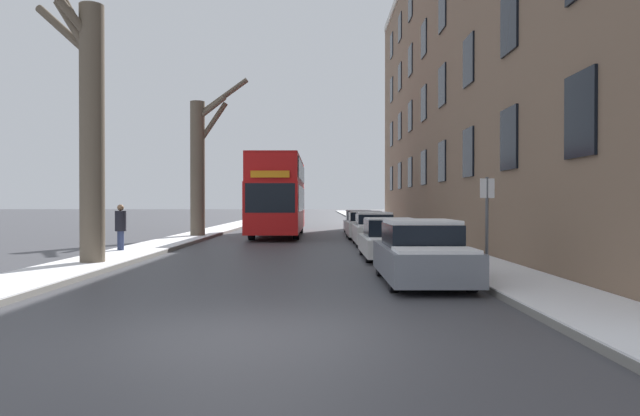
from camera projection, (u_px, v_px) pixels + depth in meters
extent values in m
plane|color=#424247|center=(242.00, 336.00, 7.93)|extent=(320.00, 320.00, 0.00)
cube|color=slate|center=(260.00, 220.00, 60.95)|extent=(2.05, 130.00, 0.13)
cube|color=white|center=(260.00, 219.00, 60.95)|extent=(2.03, 130.00, 0.03)
cube|color=slate|center=(365.00, 220.00, 60.90)|extent=(2.05, 130.00, 0.13)
cube|color=white|center=(365.00, 219.00, 60.90)|extent=(2.03, 130.00, 0.03)
cube|color=#7A604C|center=(528.00, 67.00, 27.66)|extent=(9.00, 41.01, 16.90)
cube|color=black|center=(584.00, 114.00, 11.94)|extent=(0.08, 1.40, 1.80)
cube|color=black|center=(512.00, 139.00, 16.45)|extent=(0.08, 1.40, 1.80)
cube|color=black|center=(471.00, 152.00, 20.96)|extent=(0.08, 1.40, 1.80)
cube|color=black|center=(445.00, 161.00, 25.47)|extent=(0.08, 1.40, 1.80)
cube|color=black|center=(427.00, 168.00, 29.98)|extent=(0.08, 1.40, 1.80)
cube|color=black|center=(413.00, 172.00, 34.49)|extent=(0.08, 1.40, 1.80)
cube|color=black|center=(403.00, 176.00, 39.00)|extent=(0.08, 1.40, 1.80)
cube|color=black|center=(394.00, 179.00, 43.51)|extent=(0.08, 1.40, 1.80)
cube|color=black|center=(512.00, 21.00, 16.42)|extent=(0.08, 1.40, 1.80)
cube|color=black|center=(472.00, 61.00, 20.93)|extent=(0.08, 1.40, 1.80)
cube|color=black|center=(445.00, 86.00, 25.44)|extent=(0.08, 1.40, 1.80)
cube|color=black|center=(427.00, 103.00, 29.95)|extent=(0.08, 1.40, 1.80)
cube|color=black|center=(413.00, 116.00, 34.46)|extent=(0.08, 1.40, 1.80)
cube|color=black|center=(403.00, 126.00, 38.97)|extent=(0.08, 1.40, 1.80)
cube|color=black|center=(394.00, 134.00, 43.48)|extent=(0.08, 1.40, 1.80)
cube|color=black|center=(445.00, 10.00, 25.41)|extent=(0.08, 1.40, 1.80)
cube|color=black|center=(427.00, 39.00, 29.92)|extent=(0.08, 1.40, 1.80)
cube|color=black|center=(413.00, 61.00, 34.43)|extent=(0.08, 1.40, 1.80)
cube|color=black|center=(403.00, 77.00, 38.94)|extent=(0.08, 1.40, 1.80)
cube|color=black|center=(394.00, 90.00, 43.45)|extent=(0.08, 1.40, 1.80)
cube|color=black|center=(413.00, 4.00, 34.40)|extent=(0.08, 1.40, 1.80)
cube|color=black|center=(403.00, 27.00, 38.91)|extent=(0.08, 1.40, 1.80)
cube|color=black|center=(394.00, 46.00, 43.42)|extent=(0.08, 1.40, 1.80)
cylinder|color=brown|center=(95.00, 137.00, 16.42)|extent=(0.69, 0.69, 7.55)
cylinder|color=brown|center=(68.00, 32.00, 16.67)|extent=(2.00, 0.82, 1.73)
cylinder|color=brown|center=(78.00, 30.00, 16.27)|extent=(1.14, 0.55, 1.64)
cylinder|color=brown|center=(69.00, 4.00, 16.17)|extent=(1.60, 0.74, 2.81)
cylinder|color=brown|center=(200.00, 170.00, 29.92)|extent=(0.76, 0.76, 7.18)
cylinder|color=brown|center=(215.00, 124.00, 29.98)|extent=(1.70, 0.46, 2.36)
cylinder|color=brown|center=(225.00, 98.00, 29.86)|extent=(2.77, 0.30, 2.10)
cylinder|color=brown|center=(214.00, 108.00, 29.60)|extent=(1.75, 0.88, 1.24)
cube|color=red|center=(281.00, 207.00, 32.02)|extent=(2.59, 11.05, 2.53)
cube|color=red|center=(281.00, 173.00, 32.00)|extent=(2.54, 10.82, 1.33)
cube|color=#B31212|center=(281.00, 160.00, 31.99)|extent=(2.54, 10.82, 0.12)
cube|color=black|center=(281.00, 199.00, 32.01)|extent=(2.62, 9.72, 1.32)
cube|color=black|center=(281.00, 172.00, 32.00)|extent=(2.62, 9.72, 1.01)
cube|color=black|center=(273.00, 198.00, 26.51)|extent=(2.33, 0.06, 1.38)
cube|color=orange|center=(273.00, 174.00, 26.49)|extent=(1.81, 0.05, 0.32)
cylinder|color=black|center=(254.00, 229.00, 28.72)|extent=(0.30, 1.05, 1.05)
cylinder|color=black|center=(299.00, 229.00, 28.71)|extent=(0.30, 1.05, 1.05)
cylinder|color=black|center=(267.00, 225.00, 35.13)|extent=(0.30, 1.05, 1.05)
cylinder|color=black|center=(303.00, 225.00, 35.12)|extent=(0.30, 1.05, 1.05)
cube|color=slate|center=(425.00, 261.00, 13.17)|extent=(1.84, 4.34, 0.68)
cube|color=black|center=(423.00, 235.00, 13.34)|extent=(1.58, 2.17, 0.52)
cube|color=white|center=(423.00, 222.00, 13.34)|extent=(1.55, 2.06, 0.10)
cube|color=white|center=(438.00, 250.00, 11.63)|extent=(1.66, 1.13, 0.08)
cylinder|color=black|center=(397.00, 277.00, 11.88)|extent=(0.20, 0.64, 0.64)
cylinder|color=black|center=(475.00, 277.00, 11.87)|extent=(0.20, 0.64, 0.64)
cylinder|color=black|center=(384.00, 263.00, 14.48)|extent=(0.20, 0.64, 0.64)
cylinder|color=black|center=(447.00, 263.00, 14.47)|extent=(0.20, 0.64, 0.64)
cube|color=silver|center=(393.00, 245.00, 18.99)|extent=(1.89, 4.34, 0.57)
cube|color=black|center=(393.00, 228.00, 19.16)|extent=(1.62, 2.17, 0.57)
cube|color=white|center=(393.00, 219.00, 19.16)|extent=(1.58, 2.06, 0.05)
cube|color=white|center=(400.00, 239.00, 17.45)|extent=(1.70, 1.13, 0.04)
cylinder|color=black|center=(372.00, 253.00, 17.70)|extent=(0.20, 0.62, 0.62)
cylinder|color=black|center=(425.00, 253.00, 17.69)|extent=(0.20, 0.62, 0.62)
cylinder|color=black|center=(366.00, 246.00, 20.30)|extent=(0.20, 0.62, 0.62)
cylinder|color=black|center=(412.00, 246.00, 20.29)|extent=(0.20, 0.62, 0.62)
cube|color=silver|center=(377.00, 234.00, 24.80)|extent=(1.72, 4.08, 0.71)
cube|color=black|center=(377.00, 220.00, 24.96)|extent=(1.48, 2.04, 0.49)
cube|color=white|center=(377.00, 213.00, 24.96)|extent=(1.44, 1.94, 0.10)
cube|color=white|center=(380.00, 226.00, 23.35)|extent=(1.55, 1.07, 0.08)
cylinder|color=black|center=(362.00, 240.00, 23.58)|extent=(0.20, 0.68, 0.68)
cylinder|color=black|center=(398.00, 240.00, 23.57)|extent=(0.20, 0.68, 0.68)
cylinder|color=black|center=(358.00, 236.00, 26.03)|extent=(0.20, 0.68, 0.68)
cylinder|color=black|center=(391.00, 236.00, 26.02)|extent=(0.20, 0.68, 0.68)
cube|color=silver|center=(368.00, 229.00, 29.71)|extent=(1.89, 4.01, 0.70)
cube|color=black|center=(368.00, 217.00, 29.86)|extent=(1.62, 2.01, 0.50)
cube|color=white|center=(368.00, 211.00, 29.86)|extent=(1.58, 1.91, 0.07)
cube|color=white|center=(370.00, 222.00, 28.28)|extent=(1.70, 1.05, 0.06)
cylinder|color=black|center=(353.00, 234.00, 28.51)|extent=(0.20, 0.64, 0.64)
cylinder|color=black|center=(386.00, 234.00, 28.50)|extent=(0.20, 0.64, 0.64)
cylinder|color=black|center=(351.00, 231.00, 30.92)|extent=(0.20, 0.64, 0.64)
cylinder|color=black|center=(381.00, 231.00, 30.91)|extent=(0.20, 0.64, 0.64)
cube|color=#9EA3AD|center=(361.00, 226.00, 34.87)|extent=(1.68, 3.93, 0.59)
cube|color=black|center=(361.00, 216.00, 35.02)|extent=(1.45, 1.97, 0.60)
cube|color=white|center=(361.00, 211.00, 35.02)|extent=(1.41, 1.87, 0.07)
cube|color=white|center=(363.00, 221.00, 33.47)|extent=(1.51, 1.03, 0.05)
cylinder|color=black|center=(350.00, 229.00, 33.69)|extent=(0.20, 0.65, 0.65)
cylinder|color=black|center=(375.00, 229.00, 33.69)|extent=(0.20, 0.65, 0.65)
cylinder|color=black|center=(348.00, 227.00, 36.06)|extent=(0.20, 0.65, 0.65)
cylinder|color=black|center=(371.00, 227.00, 36.05)|extent=(0.20, 0.65, 0.65)
cylinder|color=navy|center=(123.00, 243.00, 20.67)|extent=(0.19, 0.19, 0.84)
cylinder|color=navy|center=(124.00, 243.00, 20.52)|extent=(0.19, 0.19, 0.84)
cylinder|color=black|center=(124.00, 221.00, 20.59)|extent=(0.39, 0.39, 0.73)
sphere|color=#8C6647|center=(124.00, 208.00, 20.58)|extent=(0.23, 0.23, 0.23)
cylinder|color=#4C4F54|center=(490.00, 231.00, 12.77)|extent=(0.07, 0.07, 2.44)
cube|color=silver|center=(490.00, 188.00, 12.74)|extent=(0.32, 0.02, 0.44)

